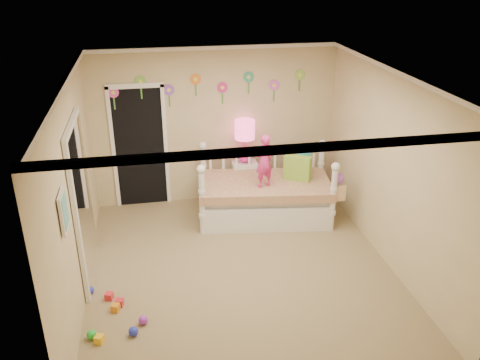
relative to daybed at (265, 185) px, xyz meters
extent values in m
cube|color=#7F684C|center=(-0.65, -1.41, -0.56)|extent=(4.00, 4.50, 0.01)
cube|color=white|center=(-0.65, -1.41, 2.04)|extent=(4.00, 4.50, 0.01)
cube|color=tan|center=(-0.65, 0.84, 0.74)|extent=(4.00, 0.01, 2.60)
cube|color=tan|center=(-2.65, -1.41, 0.74)|extent=(0.01, 4.50, 2.60)
cube|color=tan|center=(1.35, -1.41, 0.74)|extent=(0.01, 4.50, 2.60)
cube|color=#26BFAC|center=(0.54, 0.10, 0.26)|extent=(0.41, 0.19, 0.39)
cube|color=#84B838|center=(0.51, -0.04, 0.26)|extent=(0.43, 0.35, 0.39)
imported|color=#E2338A|center=(-0.07, -0.18, 0.48)|extent=(0.36, 0.30, 0.83)
cube|color=white|center=(-0.20, 0.66, -0.22)|extent=(0.42, 0.32, 0.69)
sphere|color=#ED1F99|center=(-0.20, 0.66, 0.23)|extent=(0.20, 0.20, 0.20)
cylinder|color=#ED1F99|center=(-0.20, 0.66, 0.44)|extent=(0.03, 0.03, 0.42)
cylinder|color=#FF4C91|center=(-0.20, 0.66, 0.71)|extent=(0.33, 0.33, 0.31)
cube|color=black|center=(-1.90, 0.82, 0.47)|extent=(0.90, 0.04, 2.07)
cube|color=white|center=(-2.61, -1.11, 0.49)|extent=(0.07, 1.30, 2.10)
cube|color=white|center=(-2.62, -2.31, 0.99)|extent=(0.05, 0.34, 0.42)
camera|label=1|loc=(-1.71, -6.97, 3.32)|focal=37.48mm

